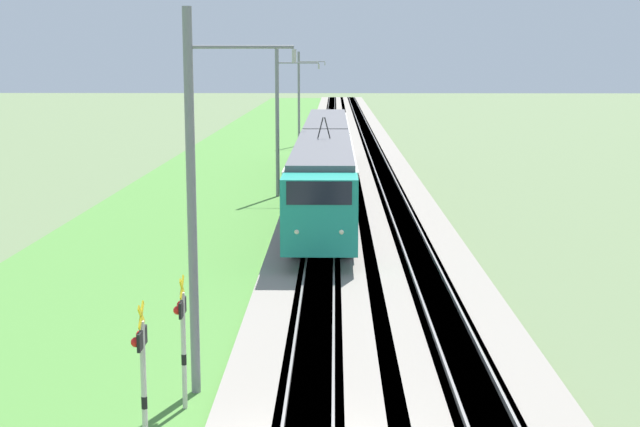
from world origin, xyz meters
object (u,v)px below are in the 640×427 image
object	(u,v)px
passenger_train	(325,156)
catenary_mast_mid	(278,121)
crossing_signal_near	(142,368)
crossing_signal_aux	(182,331)
catenary_mast_near	(194,202)
catenary_mast_far	(300,98)

from	to	relation	value
passenger_train	catenary_mast_mid	size ratio (longest dim) A/B	4.68
crossing_signal_near	crossing_signal_aux	world-z (taller)	crossing_signal_near
crossing_signal_near	catenary_mast_near	bearing A→B (deg)	-97.29
passenger_train	catenary_mast_near	bearing A→B (deg)	-4.92
passenger_train	catenary_mast_mid	bearing A→B (deg)	-81.22
crossing_signal_near	passenger_train	bearing A→B (deg)	-95.18
crossing_signal_near	catenary_mast_mid	xyz separation A→B (m)	(34.90, -0.49, 2.44)
catenary_mast_near	catenary_mast_mid	xyz separation A→B (m)	(31.12, -0.00, -0.24)
catenary_mast_near	crossing_signal_near	bearing A→B (deg)	172.71
catenary_mast_near	catenary_mast_far	size ratio (longest dim) A/B	1.05
passenger_train	catenary_mast_mid	xyz separation A→B (m)	(-0.42, 2.71, 2.09)
crossing_signal_near	crossing_signal_aux	distance (m)	2.79
crossing_signal_near	catenary_mast_near	xyz separation A→B (m)	(3.78, -0.48, 2.68)
catenary_mast_mid	crossing_signal_near	bearing A→B (deg)	179.20
crossing_signal_near	catenary_mast_mid	world-z (taller)	catenary_mast_mid
crossing_signal_near	catenary_mast_near	size ratio (longest dim) A/B	0.37
catenary_mast_near	catenary_mast_far	distance (m)	62.23
catenary_mast_near	catenary_mast_far	xyz separation A→B (m)	(62.23, -0.00, -0.24)
passenger_train	crossing_signal_near	distance (m)	35.46
crossing_signal_near	catenary_mast_near	world-z (taller)	catenary_mast_near
crossing_signal_aux	catenary_mast_far	distance (m)	63.30
catenary_mast_mid	catenary_mast_far	xyz separation A→B (m)	(31.12, -0.00, -0.00)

